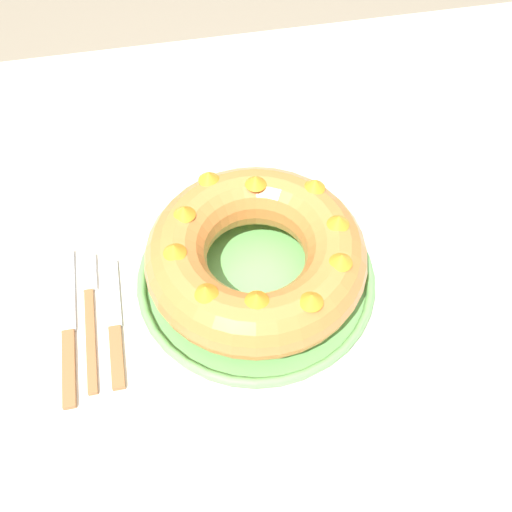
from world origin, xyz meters
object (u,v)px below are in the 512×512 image
Objects in this scene: fork at (90,309)px; cake_knife at (115,329)px; bundt_cake at (256,256)px; serving_dish at (256,279)px; napkin at (428,224)px; serving_knife at (68,334)px.

cake_knife reaches higher than fork.
bundt_cake is 1.36× the size of fork.
serving_dish is 0.23m from fork.
bundt_cake is at bearing 9.03° from cake_knife.
serving_dish is 2.12× the size of napkin.
bundt_cake is 0.29m from napkin.
bundt_cake is at bearing -168.99° from napkin.
serving_knife is (-0.26, -0.03, -0.06)m from bundt_cake.
fork is (-0.23, 0.00, -0.06)m from bundt_cake.
serving_knife is at bearing -170.94° from napkin.
napkin is (0.47, 0.09, -0.00)m from cake_knife.
serving_knife and cake_knife have the same top height.
bundt_cake reaches higher than serving_dish.
fork is 0.51m from napkin.
serving_knife is (-0.03, -0.03, 0.00)m from fork.
napkin is (0.53, 0.09, -0.00)m from serving_knife.
cake_knife is at bearing -169.20° from napkin.
serving_dish is at bearing -168.99° from napkin.
fork is at bearing 179.56° from bundt_cake.
bundt_cake reaches higher than napkin.
serving_dish is 0.05m from bundt_cake.
cake_knife is 1.29× the size of napkin.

